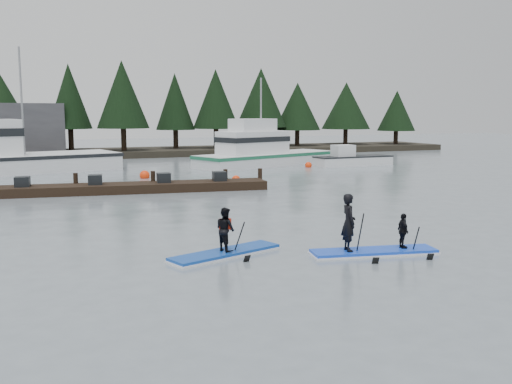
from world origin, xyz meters
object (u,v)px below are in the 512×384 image
object	(u,v)px
fishing_boat_medium	(263,159)
paddleboard_solo	(225,241)
paddleboard_duo	(368,236)
floating_dock	(135,188)

from	to	relation	value
fishing_boat_medium	paddleboard_solo	xyz separation A→B (m)	(-11.95, -26.35, -0.10)
fishing_boat_medium	paddleboard_duo	bearing A→B (deg)	-126.60
fishing_boat_medium	paddleboard_solo	bearing A→B (deg)	-134.89
floating_dock	paddleboard_duo	bearing A→B (deg)	-68.63
floating_dock	paddleboard_solo	distance (m)	14.48
fishing_boat_medium	paddleboard_duo	world-z (taller)	fishing_boat_medium
paddleboard_duo	paddleboard_solo	bearing A→B (deg)	170.96
floating_dock	paddleboard_solo	size ratio (longest dim) A/B	3.86
paddleboard_solo	paddleboard_duo	xyz separation A→B (m)	(3.94, -1.41, 0.11)
floating_dock	paddleboard_solo	bearing A→B (deg)	-82.45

